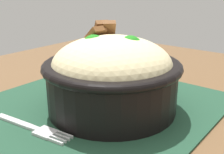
% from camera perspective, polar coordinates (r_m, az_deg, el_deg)
% --- Properties ---
extents(placemat, '(0.45, 0.33, 0.00)m').
position_cam_1_polar(placemat, '(0.41, -7.51, -7.98)').
color(placemat, '#1E422D').
rests_on(placemat, table).
extents(bowl, '(0.20, 0.20, 0.13)m').
position_cam_1_polar(bowl, '(0.40, -0.01, 0.61)').
color(bowl, black).
rests_on(bowl, placemat).
extents(fork, '(0.03, 0.13, 0.00)m').
position_cam_1_polar(fork, '(0.38, -15.70, -10.09)').
color(fork, silver).
rests_on(fork, placemat).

